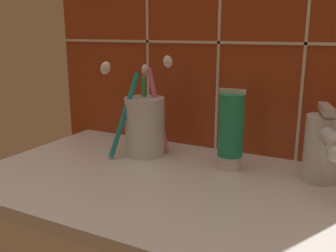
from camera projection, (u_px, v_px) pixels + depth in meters
The scene contains 5 objects.
sink_counter at pixel (166, 184), 58.63cm from camera, with size 60.27×36.89×2.00cm, color silver.
tile_wall_backsplash at pixel (214, 2), 67.70cm from camera, with size 70.27×1.72×58.67cm.
toothbrush_cup at pixel (145, 124), 68.62cm from camera, with size 10.10×10.68×18.28cm.
toothpaste_tube at pixel (231, 130), 61.04cm from camera, with size 4.36×4.16×13.41cm.
sink_faucet at pixel (323, 146), 55.32cm from camera, with size 6.12×12.79×11.79cm.
Camera 1 is at (25.56, -48.21, 24.30)cm, focal length 40.00 mm.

